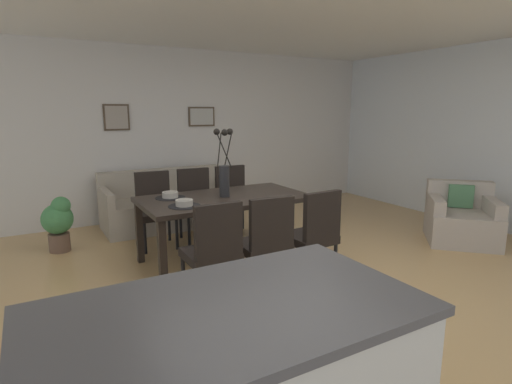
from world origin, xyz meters
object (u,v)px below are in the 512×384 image
Objects in this scene: dining_chair_mid_right at (233,197)px; sofa at (169,206)px; framed_picture_center at (202,117)px; framed_picture_left at (117,117)px; dining_chair_far_right at (196,201)px; dining_table at (225,203)px; bowl_near_left at (184,202)px; centerpiece_vase at (224,171)px; dining_chair_near_left at (214,247)px; dining_chair_near_right at (155,206)px; dining_chair_far_left at (266,239)px; dining_chair_mid_left at (314,231)px; bowl_near_right at (170,194)px; armchair at (461,220)px; potted_plant at (58,221)px.

sofa is (-0.65, 0.83, -0.23)m from dining_chair_mid_right.
framed_picture_center is (0.75, 0.48, 1.29)m from sofa.
framed_picture_center is (1.32, 0.00, 0.00)m from framed_picture_left.
dining_chair_far_right is 0.53m from dining_chair_mid_right.
bowl_near_left is (-0.54, -0.22, 0.11)m from dining_table.
dining_chair_far_right is 2.45× the size of framed_picture_left.
dining_chair_mid_right is 1.25× the size of centerpiece_vase.
framed_picture_center is (0.10, 1.31, 1.05)m from dining_chair_mid_right.
dining_chair_near_left is 1.00× the size of dining_chair_near_right.
bowl_near_left is (-0.53, 0.69, 0.27)m from dining_chair_far_left.
dining_table is 1.96× the size of dining_chair_mid_left.
bowl_near_right is 2.16m from framed_picture_left.
dining_chair_mid_right is at bearing 72.57° from dining_chair_far_left.
dining_chair_mid_left is (0.54, -0.01, 0.00)m from dining_chair_far_left.
dining_chair_near_left is 2.10× the size of framed_picture_center.
bowl_near_left reaches higher than dining_table.
dining_chair_mid_right is (0.03, 1.83, 0.00)m from dining_chair_mid_left.
dining_chair_far_right reaches higher than bowl_near_left.
armchair is at bearing -10.44° from bowl_near_left.
bowl_near_right is at bearing -120.83° from framed_picture_center.
framed_picture_left is at bearing 92.52° from dining_chair_near_left.
centerpiece_vase is 2.13m from potted_plant.
dining_chair_far_right is at bearing -12.05° from potted_plant.
dining_chair_far_right and dining_chair_mid_left have the same top height.
dining_chair_near_left is 1.00× the size of dining_chair_mid_right.
sofa is (-0.08, 2.65, -0.23)m from dining_chair_far_left.
dining_table is 2.45× the size of centerpiece_vase.
dining_chair_far_left reaches higher than potted_plant.
armchair is at bearing -17.29° from bowl_near_right.
dining_chair_near_left is 0.81× the size of armchair.
bowl_near_right is at bearing -44.81° from potted_plant.
dining_chair_far_left is 0.50× the size of sofa.
framed_picture_left is 0.86× the size of framed_picture_center.
armchair is at bearing -53.50° from framed_picture_center.
bowl_near_right is at bearing -106.27° from sofa.
framed_picture_center reaches higher than dining_chair_near_left.
dining_chair_mid_left is at bearing -60.26° from dining_chair_near_right.
dining_chair_far_left is 2.69m from potted_plant.
centerpiece_vase reaches higher than dining_chair_near_right.
dining_table is 2.05m from potted_plant.
dining_chair_far_left is at bearing -102.07° from framed_picture_center.
sofa is (0.42, 0.83, -0.23)m from dining_chair_near_right.
dining_table is at bearing -121.45° from dining_chair_mid_right.
framed_picture_center is at bearing 48.13° from dining_chair_near_right.
dining_table is at bearing -106.45° from framed_picture_center.
centerpiece_vase is (-0.56, -0.91, 0.51)m from dining_chair_mid_right.
dining_chair_mid_right is 2.18m from potted_plant.
dining_chair_far_right and dining_chair_mid_right have the same top height.
potted_plant is (-2.15, 0.35, -0.14)m from dining_chair_mid_right.
dining_table is 1.96× the size of dining_chair_far_left.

